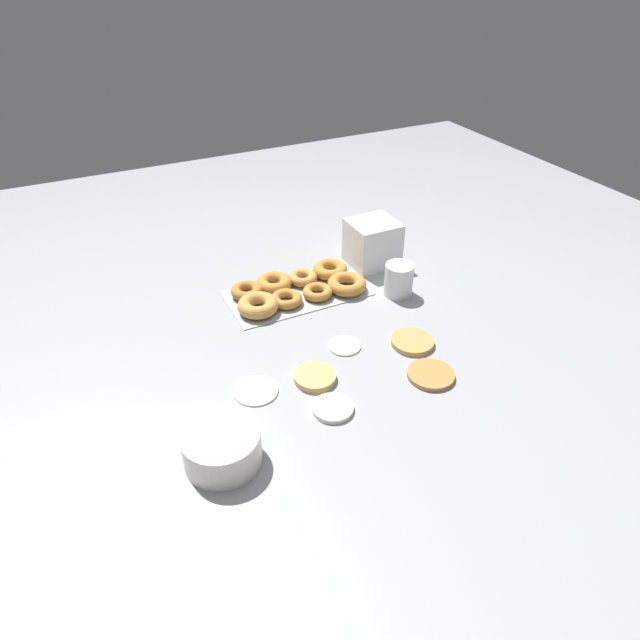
% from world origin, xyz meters
% --- Properties ---
extents(ground_plane, '(3.00, 3.00, 0.00)m').
position_xyz_m(ground_plane, '(0.00, 0.00, 0.00)').
color(ground_plane, '#9EA0A5').
extents(pancake_0, '(0.11, 0.11, 0.01)m').
position_xyz_m(pancake_0, '(-0.18, 0.20, 0.01)').
color(pancake_0, '#B27F42').
rests_on(pancake_0, ground_plane).
extents(pancake_1, '(0.10, 0.10, 0.01)m').
position_xyz_m(pancake_1, '(0.21, 0.06, 0.00)').
color(pancake_1, silver).
rests_on(pancake_1, ground_plane).
extents(pancake_2, '(0.09, 0.09, 0.01)m').
position_xyz_m(pancake_2, '(0.08, 0.19, 0.01)').
color(pancake_2, silver).
rests_on(pancake_2, ground_plane).
extents(pancake_3, '(0.11, 0.11, 0.01)m').
position_xyz_m(pancake_3, '(-0.21, 0.07, 0.01)').
color(pancake_3, tan).
rests_on(pancake_3, ground_plane).
extents(pancake_4, '(0.10, 0.10, 0.02)m').
position_xyz_m(pancake_4, '(0.07, 0.09, 0.01)').
color(pancake_4, tan).
rests_on(pancake_4, ground_plane).
extents(pancake_5, '(0.08, 0.08, 0.01)m').
position_xyz_m(pancake_5, '(-0.05, 0.01, 0.00)').
color(pancake_5, beige).
rests_on(pancake_5, ground_plane).
extents(donut_tray, '(0.40, 0.21, 0.04)m').
position_xyz_m(donut_tray, '(-0.05, -0.27, 0.02)').
color(donut_tray, '#ADAFB5').
rests_on(donut_tray, ground_plane).
extents(batter_bowl, '(0.15, 0.15, 0.07)m').
position_xyz_m(batter_bowl, '(0.34, 0.22, 0.04)').
color(batter_bowl, silver).
rests_on(batter_bowl, ground_plane).
extents(container_stack, '(0.14, 0.13, 0.14)m').
position_xyz_m(container_stack, '(-0.33, -0.34, 0.07)').
color(container_stack, white).
rests_on(container_stack, ground_plane).
extents(paper_cup, '(0.08, 0.08, 0.09)m').
position_xyz_m(paper_cup, '(-0.31, -0.15, 0.05)').
color(paper_cup, white).
rests_on(paper_cup, ground_plane).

